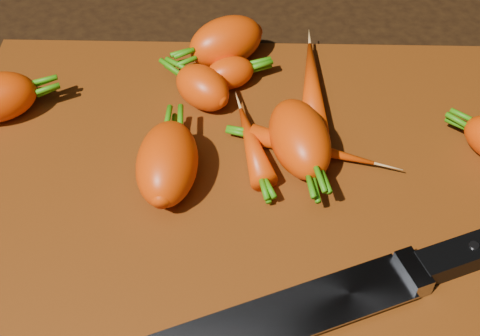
{
  "coord_description": "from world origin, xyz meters",
  "views": [
    {
      "loc": [
        0.01,
        -0.36,
        0.44
      ],
      "look_at": [
        0.0,
        0.01,
        0.03
      ],
      "focal_mm": 50.0,
      "sensor_mm": 36.0,
      "label": 1
    }
  ],
  "objects": [
    {
      "name": "ground",
      "position": [
        0.0,
        0.0,
        -0.01
      ],
      "size": [
        2.0,
        2.0,
        0.01
      ],
      "primitive_type": "cube",
      "color": "black"
    },
    {
      "name": "cutting_board",
      "position": [
        0.0,
        0.0,
        0.01
      ],
      "size": [
        0.5,
        0.4,
        0.01
      ],
      "primitive_type": "cube",
      "color": "#70320C",
      "rests_on": "ground"
    },
    {
      "name": "carrot_1",
      "position": [
        -0.04,
        0.11,
        0.03
      ],
      "size": [
        0.07,
        0.07,
        0.04
      ],
      "primitive_type": "ellipsoid",
      "rotation": [
        0.0,
        0.0,
        2.39
      ],
      "color": "#DD3E07",
      "rests_on": "cutting_board"
    },
    {
      "name": "carrot_2",
      "position": [
        0.05,
        0.04,
        0.04
      ],
      "size": [
        0.07,
        0.09,
        0.05
      ],
      "primitive_type": "ellipsoid",
      "rotation": [
        0.0,
        0.0,
        -1.32
      ],
      "color": "#DD3E07",
      "rests_on": "cutting_board"
    },
    {
      "name": "carrot_3",
      "position": [
        -0.06,
        0.01,
        0.04
      ],
      "size": [
        0.05,
        0.09,
        0.05
      ],
      "primitive_type": "ellipsoid",
      "rotation": [
        0.0,
        0.0,
        1.54
      ],
      "color": "#DD3E07",
      "rests_on": "cutting_board"
    },
    {
      "name": "carrot_4",
      "position": [
        -0.02,
        0.17,
        0.04
      ],
      "size": [
        0.09,
        0.08,
        0.05
      ],
      "primitive_type": "ellipsoid",
      "rotation": [
        0.0,
        0.0,
        3.7
      ],
      "color": "#DD3E07",
      "rests_on": "cutting_board"
    },
    {
      "name": "carrot_5",
      "position": [
        -0.01,
        0.13,
        0.03
      ],
      "size": [
        0.06,
        0.05,
        0.03
      ],
      "primitive_type": "ellipsoid",
      "rotation": [
        0.0,
        0.0,
        0.39
      ],
      "color": "#DD3E07",
      "rests_on": "cutting_board"
    },
    {
      "name": "carrot_7",
      "position": [
        0.06,
        0.12,
        0.02
      ],
      "size": [
        0.03,
        0.12,
        0.03
      ],
      "primitive_type": "ellipsoid",
      "rotation": [
        0.0,
        0.0,
        1.56
      ],
      "color": "#DD3E07",
      "rests_on": "cutting_board"
    },
    {
      "name": "carrot_8",
      "position": [
        0.06,
        0.04,
        0.02
      ],
      "size": [
        0.11,
        0.05,
        0.02
      ],
      "primitive_type": "ellipsoid",
      "rotation": [
        0.0,
        0.0,
        -0.3
      ],
      "color": "#DD3E07",
      "rests_on": "cutting_board"
    },
    {
      "name": "carrot_9",
      "position": [
        0.01,
        0.04,
        0.02
      ],
      "size": [
        0.04,
        0.09,
        0.02
      ],
      "primitive_type": "ellipsoid",
      "rotation": [
        0.0,
        0.0,
        1.81
      ],
      "color": "#DD3E07",
      "rests_on": "cutting_board"
    },
    {
      "name": "knife",
      "position": [
        0.04,
        -0.12,
        0.02
      ],
      "size": [
        0.35,
        0.17,
        0.02
      ],
      "rotation": [
        0.0,
        0.0,
        0.39
      ],
      "color": "gray",
      "rests_on": "cutting_board"
    }
  ]
}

